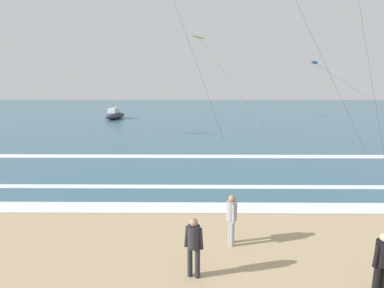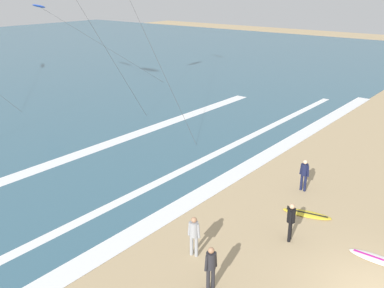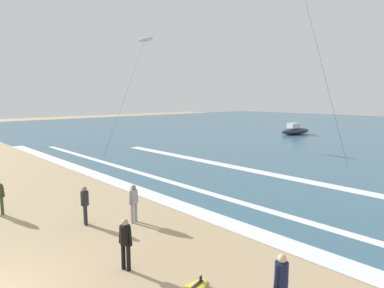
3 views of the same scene
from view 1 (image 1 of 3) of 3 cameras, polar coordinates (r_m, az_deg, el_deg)
name	(u,v)px [view 1 (image 1 of 3)]	position (r m, az deg, el deg)	size (l,w,h in m)	color
ocean_surface	(212,111)	(56.13, 3.75, 6.21)	(140.00, 90.00, 0.01)	#386075
wave_foam_shoreline	(234,208)	(12.32, 7.93, -11.94)	(54.65, 1.07, 0.01)	white
wave_foam_mid_break	(231,187)	(14.67, 7.53, -8.09)	(49.50, 0.55, 0.01)	white
wave_foam_outer_break	(239,156)	(20.81, 8.89, -2.35)	(39.36, 0.99, 0.01)	white
surfer_mid_group	(382,259)	(8.42, 32.49, -18.06)	(0.51, 0.32, 1.60)	black
surfer_foreground_main	(194,242)	(7.88, 0.34, -18.23)	(0.51, 0.32, 1.60)	#232328
surfer_left_far	(232,215)	(9.37, 7.56, -13.32)	(0.32, 0.52, 1.60)	gray
kite_lime_low_near	(199,38)	(43.23, 1.31, 19.62)	(8.43, 13.42, 11.51)	#70C628
kite_blue_far_left	(315,63)	(40.30, 22.40, 14.12)	(9.12, 9.60, 7.75)	blue
offshore_boat	(115,115)	(44.88, -14.48, 5.34)	(2.68, 5.43, 2.70)	#2D3342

